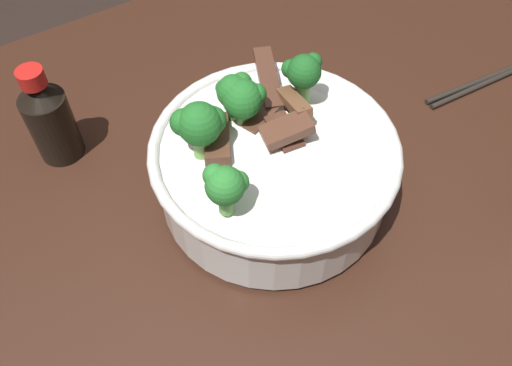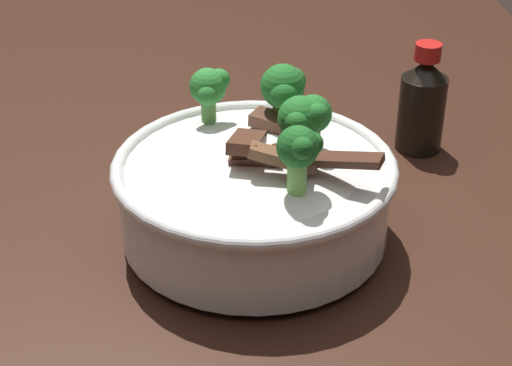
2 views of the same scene
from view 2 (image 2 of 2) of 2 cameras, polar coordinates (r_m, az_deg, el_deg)
dining_table at (r=0.86m, az=-0.59°, el=-10.58°), size 1.38×0.85×0.78m
rice_bowl at (r=0.73m, az=-0.01°, el=-0.14°), size 0.25×0.25×0.14m
soy_sauce_bottle at (r=0.90m, az=11.46°, el=5.41°), size 0.05×0.05×0.12m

